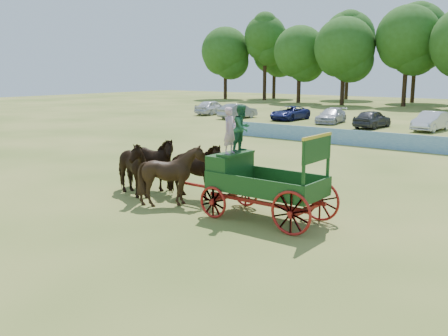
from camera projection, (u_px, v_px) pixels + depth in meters
ground at (234, 217)px, 16.97m from camera, size 160.00×160.00×0.00m
horse_lead_left at (129, 168)px, 19.72m from camera, size 2.88×1.84×2.25m
horse_lead_right at (149, 164)px, 20.57m from camera, size 2.86×1.76×2.25m
horse_wheel_left at (173, 175)px, 18.28m from camera, size 2.10×1.88×2.25m
horse_wheel_right at (193, 171)px, 19.14m from camera, size 2.87×1.78×2.25m
farm_dray at (248, 168)px, 16.86m from camera, size 6.00×2.00×3.76m
sponsor_banner at (391, 141)px, 31.46m from camera, size 26.00×0.08×1.05m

